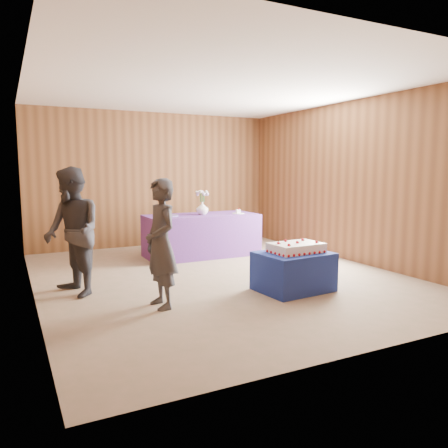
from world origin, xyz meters
TOP-DOWN VIEW (x-y plane):
  - ground at (0.00, 0.00)m, footprint 6.00×6.00m
  - room_shell at (0.00, 0.00)m, footprint 5.04×6.04m
  - cake_table at (0.54, -1.12)m, footprint 0.95×0.77m
  - serving_table at (0.39, 1.51)m, footprint 2.00×0.91m
  - sheet_cake at (0.57, -1.11)m, footprint 0.71×0.50m
  - vase at (0.41, 1.50)m, footprint 0.23×0.23m
  - flower_spray at (0.41, 1.50)m, footprint 0.24×0.24m
  - platter at (-0.25, 1.52)m, footprint 0.49×0.49m
  - plate at (1.06, 1.35)m, footprint 0.29×0.29m
  - cake_slice at (1.06, 1.35)m, footprint 0.09×0.08m
  - knife at (1.13, 1.20)m, footprint 0.25×0.12m
  - guest_left at (-1.21, -1.01)m, footprint 0.39×0.56m
  - guest_right at (-2.03, -0.07)m, footprint 0.80×0.92m

SIDE VIEW (x-z plane):
  - ground at x=0.00m, z-range 0.00..0.00m
  - cake_table at x=0.54m, z-range 0.00..0.50m
  - serving_table at x=0.39m, z-range 0.00..0.75m
  - sheet_cake at x=0.57m, z-range 0.48..0.64m
  - guest_left at x=-1.21m, z-range 0.00..1.47m
  - knife at x=1.13m, z-range 0.75..0.75m
  - plate at x=1.06m, z-range 0.75..0.76m
  - platter at x=-0.25m, z-range 0.75..0.77m
  - cake_slice at x=1.06m, z-range 0.75..0.84m
  - guest_right at x=-2.03m, z-range 0.00..1.60m
  - vase at x=0.41m, z-range 0.75..0.98m
  - flower_spray at x=0.41m, z-range 1.04..1.23m
  - room_shell at x=0.00m, z-range 0.44..3.16m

